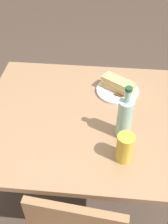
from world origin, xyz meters
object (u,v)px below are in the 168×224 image
object	(u,v)px
beer_glass	(125,148)
water_bottle	(125,118)
plate_near	(117,91)
knife_near	(114,94)
dining_table	(84,131)
baguette_sandwich_near	(118,85)

from	to	relation	value
beer_glass	water_bottle	bearing A→B (deg)	-88.89
plate_near	knife_near	xyz separation A→B (m)	(0.02, 0.05, 0.01)
dining_table	plate_near	bearing A→B (deg)	-129.30
plate_near	beer_glass	bearing A→B (deg)	93.54
plate_near	knife_near	bearing A→B (deg)	69.09
dining_table	plate_near	distance (m)	0.29
dining_table	beer_glass	world-z (taller)	beer_glass
knife_near	baguette_sandwich_near	bearing A→B (deg)	-110.91
plate_near	knife_near	distance (m)	0.05
dining_table	knife_near	size ratio (longest dim) A/B	6.08
plate_near	water_bottle	size ratio (longest dim) A/B	0.84
baguette_sandwich_near	beer_glass	bearing A→B (deg)	93.54
baguette_sandwich_near	beer_glass	size ratio (longest dim) A/B	1.38
baguette_sandwich_near	beer_glass	distance (m)	0.46
plate_near	water_bottle	world-z (taller)	water_bottle
baguette_sandwich_near	knife_near	bearing A→B (deg)	69.09
baguette_sandwich_near	knife_near	distance (m)	0.06
dining_table	knife_near	distance (m)	0.26
dining_table	baguette_sandwich_near	bearing A→B (deg)	-129.30
beer_glass	dining_table	bearing A→B (deg)	-52.28
baguette_sandwich_near	beer_glass	xyz separation A→B (m)	(-0.03, 0.46, 0.02)
dining_table	beer_glass	distance (m)	0.37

